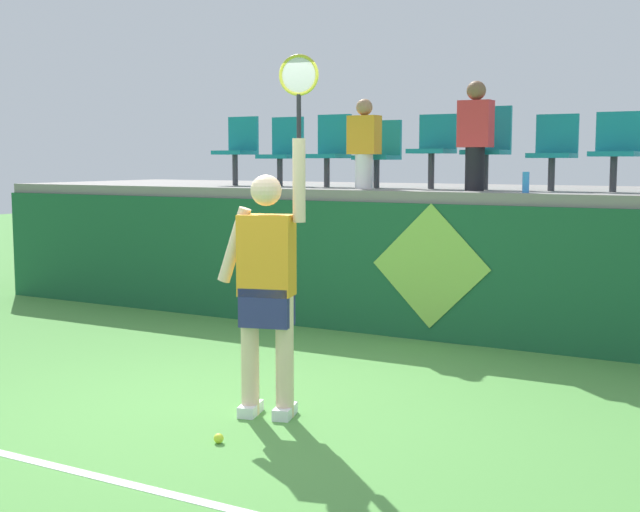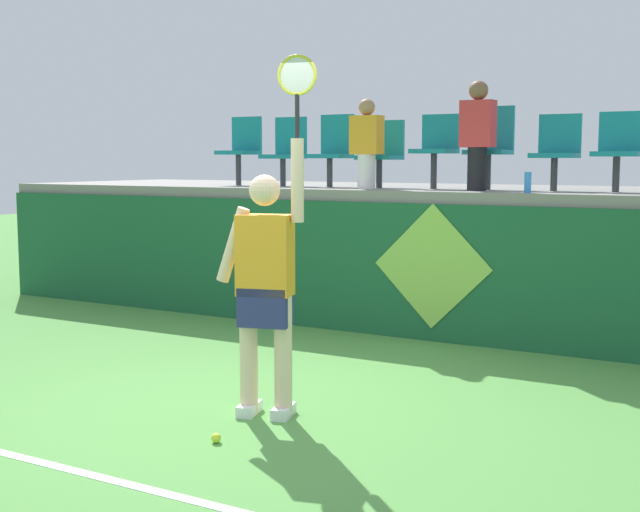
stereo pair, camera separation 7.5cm
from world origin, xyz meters
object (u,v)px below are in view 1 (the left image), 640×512
Objects in this scene: stadium_chair_1 at (283,149)px; stadium_chair_6 at (554,149)px; stadium_chair_2 at (330,148)px; water_bottle at (526,182)px; stadium_chair_4 at (434,146)px; spectator_1 at (364,143)px; spectator_0 at (475,133)px; stadium_chair_5 at (488,144)px; stadium_chair_0 at (238,147)px; tennis_ball at (219,438)px; stadium_chair_7 at (616,147)px; stadium_chair_3 at (379,151)px; tennis_player at (268,282)px.

stadium_chair_1 is 1.06× the size of stadium_chair_6.
stadium_chair_6 is (2.65, -0.01, -0.02)m from stadium_chair_2.
water_bottle is 2.69m from stadium_chair_2.
stadium_chair_1 is 1.98m from stadium_chair_4.
spectator_0 is at bearing -0.69° from spectator_1.
spectator_1 is (-1.29, -0.40, 0.02)m from stadium_chair_5.
spectator_0 reaches higher than stadium_chair_0.
tennis_ball is 0.08× the size of stadium_chair_7.
stadium_chair_3 is (0.65, -0.01, -0.04)m from stadium_chair_2.
stadium_chair_2 reaches higher than stadium_chair_3.
water_bottle is at bearing -48.88° from stadium_chair_5.
stadium_chair_0 is at bearing 179.97° from stadium_chair_7.
spectator_1 is (1.31, -0.40, 0.06)m from stadium_chair_1.
stadium_chair_2 is at bearing 167.82° from spectator_0.
stadium_chair_0 reaches higher than stadium_chair_3.
stadium_chair_3 is 1.37m from spectator_0.
stadium_chair_1 is at bearing 179.74° from stadium_chair_4.
water_bottle is 1.03m from stadium_chair_5.
tennis_ball is at bearing -56.73° from stadium_chair_0.
stadium_chair_3 is at bearing 90.00° from spectator_1.
stadium_chair_0 is (-3.01, 4.59, 1.97)m from tennis_ball.
stadium_chair_0 reaches higher than stadium_chair_6.
tennis_player is at bearing -74.29° from spectator_1.
water_bottle is at bearing 77.20° from tennis_ball.
stadium_chair_1 is 0.75× the size of spectator_0.
stadium_chair_7 is (1.33, -0.01, -0.05)m from stadium_chair_5.
tennis_player is 5.02m from stadium_chair_0.
spectator_1 reaches higher than stadium_chair_3.
stadium_chair_0 reaches higher than tennis_ball.
spectator_0 is at bearing -162.74° from stadium_chair_7.
spectator_0 is (-0.62, 0.30, 0.49)m from water_bottle.
tennis_ball is 0.07× the size of spectator_1.
stadium_chair_1 is 2.64m from spectator_0.
stadium_chair_4 is 0.75m from spectator_0.
water_bottle is 0.24× the size of stadium_chair_2.
stadium_chair_0 is at bearing 179.90° from stadium_chair_4.
spectator_1 is (-2.00, -0.40, 0.07)m from stadium_chair_6.
stadium_chair_4 is at bearing 94.54° from tennis_ball.
stadium_chair_0 is 1.11× the size of stadium_chair_3.
tennis_ball is 5.00m from stadium_chair_4.
tennis_player is at bearing -106.10° from water_bottle.
spectator_0 reaches higher than tennis_player.
stadium_chair_5 is (2.60, 0.00, 0.04)m from stadium_chair_1.
stadium_chair_2 is (1.32, 0.01, -0.03)m from stadium_chair_0.
stadium_chair_2 is 3.27m from stadium_chair_7.
spectator_0 reaches higher than spectator_1.
stadium_chair_7 is 2.65m from spectator_1.
stadium_chair_7 is at bearing 70.96° from tennis_ball.
spectator_0 reaches higher than stadium_chair_6.
stadium_chair_3 is 2.00m from stadium_chair_6.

